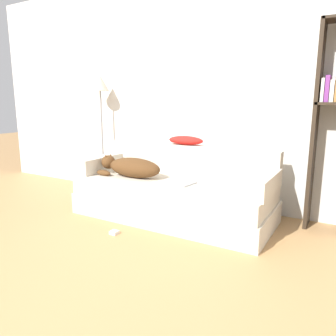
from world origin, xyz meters
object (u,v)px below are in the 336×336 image
Objects in this scene: dog at (131,167)px; power_adapter at (114,232)px; throw_pillow at (186,140)px; floor_lamp at (101,99)px; laptop at (178,182)px; bookshelf at (333,119)px; couch at (173,199)px.

dog reaches higher than power_adapter.
floor_lamp is at bearing 177.18° from throw_pillow.
power_adapter is at bearing -113.00° from laptop.
floor_lamp is (-2.77, -0.04, 0.18)m from bookshelf.
laptop is 0.18× the size of bookshelf.
throw_pillow is at bearing 96.68° from couch.
bookshelf is at bearing 3.97° from throw_pillow.
couch is at bearing 152.05° from laptop.
couch is 4.94× the size of throw_pillow.
power_adapter is (0.23, -0.58, -0.50)m from dog.
bookshelf is at bearing 34.52° from power_adapter.
throw_pillow is 0.22× the size of bookshelf.
couch is 0.70m from throw_pillow.
bookshelf is (1.90, 0.57, 0.55)m from dog.
dog is at bearing 111.09° from power_adapter.
couch is 29.15× the size of power_adapter.
floor_lamp reaches higher than laptop.
throw_pillow reaches higher than dog.
throw_pillow reaches higher than laptop.
laptop is (0.58, 0.01, -0.10)m from dog.
bookshelf is at bearing 18.80° from couch.
bookshelf reaches higher than dog.
bookshelf is (1.47, 0.10, 0.28)m from throw_pillow.
power_adapter is (1.09, -1.11, -1.23)m from floor_lamp.
laptop reaches higher than power_adapter.
throw_pillow is at bearing 47.08° from dog.
throw_pillow is (-0.04, 0.38, 0.59)m from couch.
floor_lamp is at bearing -179.22° from bookshelf.
laptop is 1.57m from bookshelf.
couch is 0.58m from dog.
power_adapter is at bearing -145.48° from bookshelf.
floor_lamp is (-1.45, 0.52, 0.83)m from laptop.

